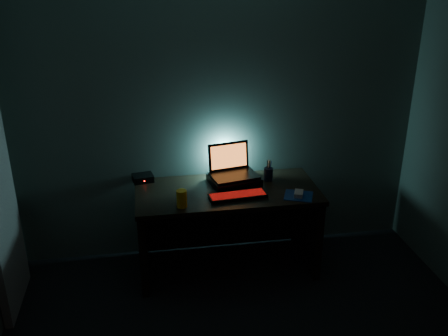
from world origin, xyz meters
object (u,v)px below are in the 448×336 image
Objects in this scene: laptop at (232,168)px; pen_cup at (268,174)px; mouse at (299,194)px; keyboard at (238,196)px; router at (143,178)px; juice_glass at (182,199)px.

pen_cup is at bearing -18.43° from laptop.
mouse is at bearing -64.34° from pen_cup.
pen_cup is at bearing 137.64° from mouse.
router reaches higher than keyboard.
laptop reaches higher than pen_cup.
mouse reaches higher than keyboard.
router is (-0.29, 0.53, -0.04)m from juice_glass.
laptop is 0.90× the size of keyboard.
juice_glass reaches higher than mouse.
laptop is at bearing -18.95° from router.
pen_cup is 0.86m from juice_glass.
mouse is 0.94m from juice_glass.
keyboard is 0.43m from pen_cup.
juice_glass reaches higher than router.
pen_cup is 1.07m from router.
juice_glass is at bearing -154.09° from pen_cup.
router is (-1.06, 0.15, -0.03)m from pen_cup.
laptop reaches higher than juice_glass.
keyboard is 4.26× the size of mouse.
laptop is 2.21× the size of router.
router is at bearing 171.71° from pen_cup.
juice_glass is at bearing -149.37° from laptop.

